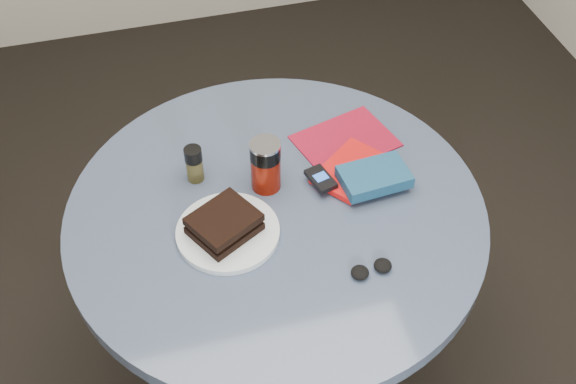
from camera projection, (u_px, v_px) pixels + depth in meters
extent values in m
plane|color=black|center=(279.00, 369.00, 2.26)|extent=(4.00, 4.00, 0.00)
cylinder|color=black|center=(279.00, 367.00, 2.24)|extent=(0.48, 0.48, 0.03)
cylinder|color=black|center=(278.00, 301.00, 1.99)|extent=(0.11, 0.11, 0.68)
cylinder|color=#364259|center=(276.00, 214.00, 1.72)|extent=(1.00, 1.00, 0.04)
cylinder|color=silver|center=(228.00, 232.00, 1.65)|extent=(0.30, 0.30, 0.02)
cube|color=black|center=(225.00, 228.00, 1.64)|extent=(0.18, 0.17, 0.02)
cube|color=#352214|center=(224.00, 224.00, 1.62)|extent=(0.16, 0.15, 0.01)
cube|color=black|center=(224.00, 219.00, 1.61)|extent=(0.18, 0.17, 0.02)
cylinder|color=#6C1105|center=(266.00, 172.00, 1.73)|extent=(0.09, 0.09, 0.09)
cylinder|color=black|center=(265.00, 152.00, 1.68)|extent=(0.09, 0.09, 0.04)
cylinder|color=silver|center=(265.00, 145.00, 1.66)|extent=(0.09, 0.09, 0.01)
cylinder|color=#433E1D|center=(195.00, 169.00, 1.76)|extent=(0.05, 0.05, 0.06)
cylinder|color=black|center=(193.00, 155.00, 1.72)|extent=(0.05, 0.05, 0.03)
cube|color=maroon|center=(345.00, 141.00, 1.87)|extent=(0.28, 0.24, 0.00)
cube|color=#B90E0E|center=(351.00, 170.00, 1.78)|extent=(0.22, 0.21, 0.02)
cube|color=navy|center=(374.00, 177.00, 1.73)|extent=(0.17, 0.12, 0.03)
cube|color=black|center=(321.00, 179.00, 1.74)|extent=(0.07, 0.09, 0.01)
cube|color=#2354B3|center=(321.00, 177.00, 1.74)|extent=(0.04, 0.03, 0.00)
ellipsoid|color=black|center=(360.00, 273.00, 1.57)|extent=(0.04, 0.04, 0.02)
ellipsoid|color=black|center=(383.00, 265.00, 1.58)|extent=(0.04, 0.04, 0.02)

